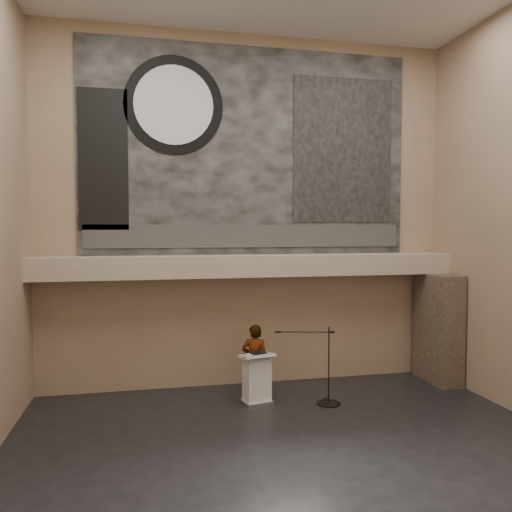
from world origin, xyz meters
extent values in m
plane|color=black|center=(0.00, 0.00, 0.00)|extent=(10.00, 10.00, 0.00)
cube|color=#8B7058|center=(0.00, 4.00, 4.25)|extent=(10.00, 0.02, 8.50)
cube|color=#8B7058|center=(0.00, -4.00, 4.25)|extent=(10.00, 0.02, 8.50)
cube|color=tan|center=(0.00, 3.60, 2.95)|extent=(10.00, 0.80, 0.50)
cylinder|color=#B2893D|center=(-1.60, 3.55, 2.67)|extent=(0.04, 0.04, 0.06)
cylinder|color=#B2893D|center=(1.90, 3.55, 2.67)|extent=(0.04, 0.04, 0.06)
cube|color=black|center=(0.00, 3.97, 5.70)|extent=(8.00, 0.05, 5.00)
cube|color=#303030|center=(0.00, 3.93, 3.65)|extent=(7.76, 0.02, 0.55)
cylinder|color=black|center=(-1.80, 3.93, 6.70)|extent=(2.30, 0.02, 2.30)
cylinder|color=silver|center=(-1.80, 3.91, 6.70)|extent=(1.84, 0.02, 1.84)
cube|color=black|center=(2.40, 3.93, 5.80)|extent=(2.60, 0.02, 3.60)
cube|color=black|center=(-3.40, 3.93, 5.40)|extent=(1.10, 0.02, 3.20)
cube|color=#3D3025|center=(4.65, 3.15, 1.35)|extent=(0.60, 1.40, 2.70)
cube|color=silver|center=(-0.13, 2.50, 0.04)|extent=(0.71, 0.60, 0.08)
cube|color=white|center=(-0.13, 2.50, 0.56)|extent=(0.62, 0.49, 0.96)
cube|color=white|center=(-0.13, 2.48, 1.07)|extent=(0.79, 0.64, 0.13)
cube|color=black|center=(-0.10, 2.50, 1.12)|extent=(0.39, 0.36, 0.04)
cube|color=white|center=(-0.21, 2.47, 1.10)|extent=(0.28, 0.33, 0.00)
imported|color=beige|center=(-0.07, 2.99, 0.83)|extent=(0.70, 0.56, 1.66)
cylinder|color=black|center=(1.40, 2.16, 0.01)|extent=(0.52, 0.52, 0.02)
cylinder|color=black|center=(1.40, 2.16, 0.85)|extent=(0.03, 0.03, 1.70)
cylinder|color=black|center=(0.86, 2.28, 1.59)|extent=(1.20, 0.29, 0.02)
camera|label=1|loc=(-2.41, -7.97, 3.80)|focal=35.00mm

